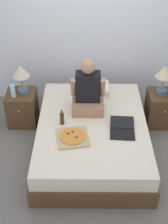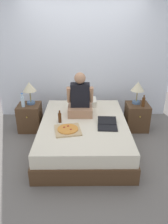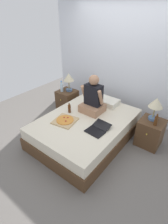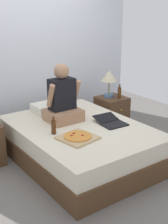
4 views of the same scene
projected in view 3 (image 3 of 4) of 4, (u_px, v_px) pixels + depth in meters
The scene contains 14 objects.
ground_plane at pixel (86, 138), 3.67m from camera, with size 5.81×5.81×0.00m, color #66605B.
wall_back at pixel (123, 64), 3.96m from camera, with size 3.81×0.12×2.50m, color silver.
bed at pixel (86, 129), 3.55m from camera, with size 1.52×2.07×0.48m.
nightstand_left at pixel (67, 101), 4.52m from camera, with size 0.44×0.47×0.54m.
lamp_on_left_nightstand at pixel (69, 78), 4.22m from camera, with size 0.26×0.26×0.45m.
water_bottle at pixel (62, 87), 4.30m from camera, with size 0.07×0.07×0.28m.
nightstand_right at pixel (150, 133), 3.38m from camera, with size 0.44×0.47×0.54m.
lamp_on_right_nightstand at pixel (156, 104), 3.12m from camera, with size 0.26×0.26×0.45m.
beer_bottle at pixel (156, 121), 3.09m from camera, with size 0.06×0.06×0.23m.
pillow at pixel (107, 101), 3.90m from camera, with size 0.52×0.34×0.12m, color silver.
person_seated at pixel (93, 99), 3.51m from camera, with size 0.47×0.40×0.78m.
laptop at pixel (97, 129), 3.08m from camera, with size 0.34×0.43×0.07m.
pizza_box at pixel (65, 120), 3.33m from camera, with size 0.46×0.46×0.05m.
beer_bottle_on_bed at pixel (69, 109), 3.57m from camera, with size 0.06×0.06×0.22m.
Camera 3 is at (1.72, -2.27, 2.38)m, focal length 28.00 mm.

